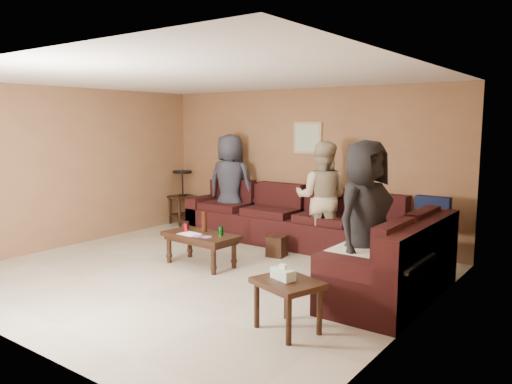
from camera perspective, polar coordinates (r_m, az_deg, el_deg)
room at (r=6.31m, az=-6.44°, el=5.29°), size 5.60×5.50×2.50m
sectional_sofa at (r=7.24m, az=6.76°, el=-5.07°), size 4.65×2.90×0.97m
coffee_table at (r=6.89m, az=-6.35°, el=-5.28°), size 1.10×0.60×0.73m
end_table_left at (r=9.70m, az=-8.38°, el=-0.49°), size 0.56×0.56×1.04m
side_table_right at (r=4.74m, az=3.58°, el=-10.83°), size 0.71×0.64×0.64m
waste_bin at (r=7.36m, az=2.40°, el=-6.19°), size 0.29×0.29×0.30m
wall_art at (r=8.25m, az=5.91°, el=6.16°), size 0.52×0.04×0.52m
person_left at (r=8.75m, az=-2.95°, el=0.88°), size 0.94×0.70×1.75m
person_middle at (r=7.49m, az=7.54°, el=-0.64°), size 0.98×0.87×1.68m
person_right at (r=5.63m, az=12.27°, el=-3.14°), size 0.69×0.94×1.77m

